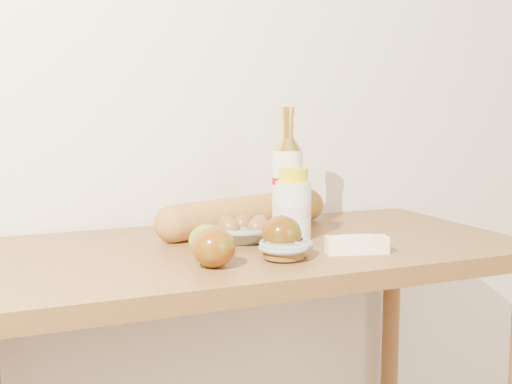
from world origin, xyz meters
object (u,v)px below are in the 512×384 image
table (251,298)px  cream_bottle (293,206)px  egg_bowl (243,231)px  bourbon_bottle (287,182)px  baguette (246,213)px

table → cream_bottle: cream_bottle is taller
egg_bowl → bourbon_bottle: bearing=23.9°
table → egg_bowl: 0.15m
egg_bowl → baguette: (0.05, 0.11, 0.02)m
bourbon_bottle → baguette: bourbon_bottle is taller
cream_bottle → bourbon_bottle: bearing=80.6°
cream_bottle → egg_bowl: bearing=176.1°
bourbon_bottle → baguette: bearing=167.0°
egg_bowl → baguette: baguette is taller
table → cream_bottle: bearing=8.5°
bourbon_bottle → egg_bowl: (-0.14, -0.06, -0.10)m
cream_bottle → baguette: 0.15m
egg_bowl → table: bearing=-85.0°
bourbon_bottle → cream_bottle: (-0.02, -0.08, -0.05)m
cream_bottle → baguette: size_ratio=0.32×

